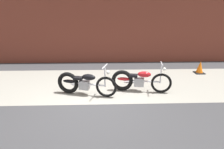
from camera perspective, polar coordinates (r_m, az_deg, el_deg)
ground_plane at (r=5.39m, az=-5.65°, el=-9.40°), size 80.00×80.00×0.00m
sidewalk_slab at (r=6.99m, az=-4.80°, el=-2.71°), size 36.00×3.50×0.01m
brick_building_wall at (r=9.97m, az=-4.24°, el=17.12°), size 36.00×0.50×4.61m
motorcycle_black at (r=5.94m, az=-9.39°, el=-2.68°), size 1.96×0.77×1.03m
motorcycle_red at (r=6.16m, az=7.79°, el=-1.81°), size 1.99×0.68×1.03m
traffic_cone at (r=8.97m, az=25.87°, el=1.89°), size 0.40×0.40×0.55m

